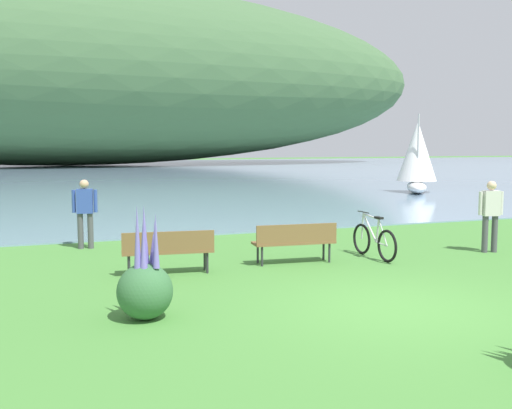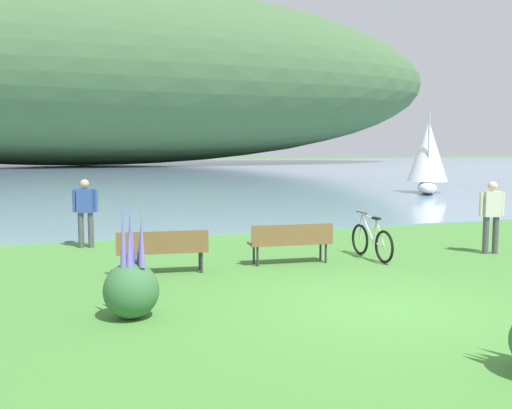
% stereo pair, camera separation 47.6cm
% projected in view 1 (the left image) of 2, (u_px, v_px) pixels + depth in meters
% --- Properties ---
extents(ground_plane, '(200.00, 200.00, 0.00)m').
position_uv_depth(ground_plane, '(397.00, 307.00, 9.29)').
color(ground_plane, '#478438').
extents(bay_water, '(180.00, 80.00, 0.04)m').
position_uv_depth(bay_water, '(100.00, 172.00, 54.17)').
color(bay_water, '#7A99B2').
rests_on(bay_water, ground).
extents(distant_hillside, '(93.76, 28.00, 22.05)m').
position_uv_depth(distant_hillside, '(64.00, 73.00, 69.82)').
color(distant_hillside, '#42663D').
rests_on(distant_hillside, bay_water).
extents(park_bench_near_camera, '(1.83, 0.63, 0.88)m').
position_uv_depth(park_bench_near_camera, '(295.00, 240.00, 12.63)').
color(park_bench_near_camera, brown).
rests_on(park_bench_near_camera, ground).
extents(park_bench_further_along, '(1.84, 0.68, 0.88)m').
position_uv_depth(park_bench_further_along, '(168.00, 248.00, 11.58)').
color(park_bench_further_along, brown).
rests_on(park_bench_further_along, ground).
extents(bicycle_leaning_near_bench, '(0.10, 1.77, 1.01)m').
position_uv_depth(bicycle_leaning_near_bench, '(374.00, 241.00, 13.27)').
color(bicycle_leaning_near_bench, black).
rests_on(bicycle_leaning_near_bench, ground).
extents(person_at_shoreline, '(0.60, 0.29, 1.71)m').
position_uv_depth(person_at_shoreline, '(85.00, 209.00, 14.42)').
color(person_at_shoreline, '#4C4C51').
rests_on(person_at_shoreline, ground).
extents(person_on_the_grass, '(0.60, 0.30, 1.71)m').
position_uv_depth(person_on_the_grass, '(491.00, 212.00, 13.92)').
color(person_on_the_grass, '#4C4C51').
rests_on(person_on_the_grass, ground).
extents(echium_bush_mid_cluster, '(0.82, 0.82, 1.71)m').
position_uv_depth(echium_bush_mid_cluster, '(145.00, 286.00, 8.60)').
color(echium_bush_mid_cluster, '#386B3D').
rests_on(echium_bush_mid_cluster, ground).
extents(sailboat_nearest_to_shore, '(2.96, 3.48, 4.11)m').
position_uv_depth(sailboat_nearest_to_shore, '(417.00, 156.00, 30.92)').
color(sailboat_nearest_to_shore, white).
rests_on(sailboat_nearest_to_shore, bay_water).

